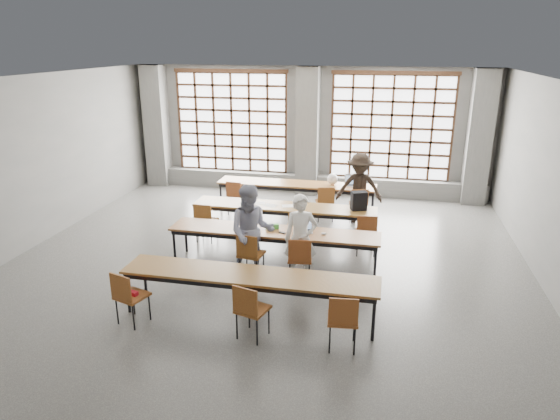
{
  "coord_description": "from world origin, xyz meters",
  "views": [
    {
      "loc": [
        2.14,
        -8.4,
        4.12
      ],
      "look_at": [
        0.25,
        0.4,
        1.07
      ],
      "focal_mm": 32.0,
      "sensor_mm": 36.0,
      "label": 1
    }
  ],
  "objects_px": {
    "chair_near_left": "(128,293)",
    "chair_near_mid": "(250,306)",
    "student_male": "(301,239)",
    "chair_back_left": "(236,194)",
    "chair_near_right": "(343,317)",
    "plastic_bag": "(332,179)",
    "green_box": "(272,226)",
    "desk_row_c": "(274,234)",
    "chair_mid_left": "(205,218)",
    "backpack": "(359,201)",
    "chair_mid_centre": "(298,225)",
    "desk_row_a": "(296,186)",
    "desk_row_d": "(249,278)",
    "phone": "(282,233)",
    "chair_front_left": "(250,251)",
    "student_female": "(252,232)",
    "chair_front_right": "(300,256)",
    "laptop_back": "(351,183)",
    "chair_back_mid": "(325,200)",
    "chair_mid_right": "(366,230)",
    "desk_row_b": "(284,208)",
    "student_back": "(359,188)",
    "mouse": "(324,234)",
    "chair_back_right": "(359,202)",
    "red_pouch": "(132,293)"
  },
  "relations": [
    {
      "from": "chair_near_left",
      "to": "chair_near_mid",
      "type": "bearing_deg",
      "value": -0.01
    },
    {
      "from": "student_female",
      "to": "chair_near_mid",
      "type": "bearing_deg",
      "value": -87.47
    },
    {
      "from": "student_male",
      "to": "backpack",
      "type": "relative_size",
      "value": 4.03
    },
    {
      "from": "chair_mid_left",
      "to": "green_box",
      "type": "relative_size",
      "value": 3.52
    },
    {
      "from": "chair_mid_centre",
      "to": "chair_front_right",
      "type": "bearing_deg",
      "value": -78.5
    },
    {
      "from": "desk_row_b",
      "to": "student_back",
      "type": "distance_m",
      "value": 2.05
    },
    {
      "from": "desk_row_b",
      "to": "chair_mid_centre",
      "type": "height_order",
      "value": "chair_mid_centre"
    },
    {
      "from": "chair_mid_centre",
      "to": "student_female",
      "type": "height_order",
      "value": "student_female"
    },
    {
      "from": "chair_front_right",
      "to": "red_pouch",
      "type": "distance_m",
      "value": 2.91
    },
    {
      "from": "desk_row_b",
      "to": "desk_row_d",
      "type": "xyz_separation_m",
      "value": [
        0.15,
        -3.42,
        0.0
      ]
    },
    {
      "from": "chair_mid_left",
      "to": "chair_near_left",
      "type": "distance_m",
      "value": 3.41
    },
    {
      "from": "desk_row_c",
      "to": "student_male",
      "type": "relative_size",
      "value": 2.48
    },
    {
      "from": "green_box",
      "to": "desk_row_b",
      "type": "bearing_deg",
      "value": 92.58
    },
    {
      "from": "chair_mid_right",
      "to": "green_box",
      "type": "bearing_deg",
      "value": -155.28
    },
    {
      "from": "plastic_bag",
      "to": "phone",
      "type": "bearing_deg",
      "value": -98.78
    },
    {
      "from": "chair_near_left",
      "to": "student_female",
      "type": "height_order",
      "value": "student_female"
    },
    {
      "from": "chair_back_left",
      "to": "green_box",
      "type": "xyz_separation_m",
      "value": [
        1.54,
        -2.65,
        0.24
      ]
    },
    {
      "from": "chair_back_mid",
      "to": "student_female",
      "type": "xyz_separation_m",
      "value": [
        -0.94,
        -3.23,
        0.33
      ]
    },
    {
      "from": "chair_front_right",
      "to": "green_box",
      "type": "bearing_deg",
      "value": 132.99
    },
    {
      "from": "green_box",
      "to": "red_pouch",
      "type": "height_order",
      "value": "green_box"
    },
    {
      "from": "mouse",
      "to": "phone",
      "type": "distance_m",
      "value": 0.77
    },
    {
      "from": "desk_row_a",
      "to": "desk_row_d",
      "type": "relative_size",
      "value": 1.0
    },
    {
      "from": "chair_near_mid",
      "to": "chair_near_right",
      "type": "xyz_separation_m",
      "value": [
        1.33,
        -0.0,
        0.0
      ]
    },
    {
      "from": "chair_front_right",
      "to": "chair_near_right",
      "type": "distance_m",
      "value": 2.12
    },
    {
      "from": "chair_near_right",
      "to": "plastic_bag",
      "type": "xyz_separation_m",
      "value": [
        -0.82,
        5.94,
        0.34
      ]
    },
    {
      "from": "desk_row_c",
      "to": "chair_front_left",
      "type": "distance_m",
      "value": 0.71
    },
    {
      "from": "chair_front_right",
      "to": "plastic_bag",
      "type": "xyz_separation_m",
      "value": [
        0.11,
        4.03,
        0.34
      ]
    },
    {
      "from": "chair_mid_left",
      "to": "chair_back_right",
      "type": "bearing_deg",
      "value": 30.31
    },
    {
      "from": "desk_row_b",
      "to": "chair_front_left",
      "type": "relative_size",
      "value": 4.55
    },
    {
      "from": "desk_row_c",
      "to": "chair_mid_centre",
      "type": "relative_size",
      "value": 4.55
    },
    {
      "from": "student_male",
      "to": "chair_back_left",
      "type": "bearing_deg",
      "value": 113.0
    },
    {
      "from": "chair_front_left",
      "to": "student_female",
      "type": "relative_size",
      "value": 0.51
    },
    {
      "from": "chair_mid_right",
      "to": "student_male",
      "type": "bearing_deg",
      "value": -128.37
    },
    {
      "from": "desk_row_b",
      "to": "chair_mid_centre",
      "type": "bearing_deg",
      "value": -56.39
    },
    {
      "from": "desk_row_c",
      "to": "chair_near_left",
      "type": "distance_m",
      "value": 3.04
    },
    {
      "from": "chair_mid_right",
      "to": "student_female",
      "type": "relative_size",
      "value": 0.51
    },
    {
      "from": "student_male",
      "to": "laptop_back",
      "type": "distance_m",
      "value": 4.01
    },
    {
      "from": "mouse",
      "to": "red_pouch",
      "type": "distance_m",
      "value": 3.58
    },
    {
      "from": "desk_row_d",
      "to": "chair_back_mid",
      "type": "relative_size",
      "value": 4.55
    },
    {
      "from": "chair_near_mid",
      "to": "chair_near_right",
      "type": "height_order",
      "value": "same"
    },
    {
      "from": "chair_back_left",
      "to": "phone",
      "type": "bearing_deg",
      "value": -57.95
    },
    {
      "from": "chair_near_left",
      "to": "student_female",
      "type": "bearing_deg",
      "value": 55.66
    },
    {
      "from": "chair_near_mid",
      "to": "chair_front_left",
      "type": "bearing_deg",
      "value": 105.48
    },
    {
      "from": "chair_mid_right",
      "to": "chair_near_left",
      "type": "distance_m",
      "value": 4.8
    },
    {
      "from": "chair_near_right",
      "to": "plastic_bag",
      "type": "bearing_deg",
      "value": 97.9
    },
    {
      "from": "desk_row_c",
      "to": "chair_back_left",
      "type": "distance_m",
      "value": 3.16
    },
    {
      "from": "student_female",
      "to": "backpack",
      "type": "bearing_deg",
      "value": 37.38
    },
    {
      "from": "chair_back_mid",
      "to": "chair_near_mid",
      "type": "height_order",
      "value": "same"
    },
    {
      "from": "chair_mid_left",
      "to": "backpack",
      "type": "distance_m",
      "value": 3.3
    },
    {
      "from": "chair_front_right",
      "to": "student_back",
      "type": "xyz_separation_m",
      "value": [
        0.81,
        3.48,
        0.3
      ]
    }
  ]
}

